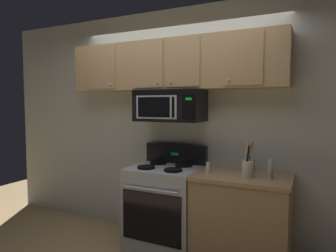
# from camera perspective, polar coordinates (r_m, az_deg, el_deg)

# --- Properties ---
(back_wall) EXTENTS (5.20, 0.10, 2.70)m
(back_wall) POSITION_cam_1_polar(r_m,az_deg,el_deg) (3.62, 2.08, 0.31)
(back_wall) COLOR silver
(back_wall) RESTS_ON ground_plane
(stove_range) EXTENTS (0.76, 0.69, 1.12)m
(stove_range) POSITION_cam_1_polar(r_m,az_deg,el_deg) (3.47, -0.49, -14.76)
(stove_range) COLOR #B7BABF
(stove_range) RESTS_ON ground_plane
(over_range_microwave) EXTENTS (0.76, 0.43, 0.35)m
(over_range_microwave) POSITION_cam_1_polar(r_m,az_deg,el_deg) (3.39, 0.37, 3.86)
(over_range_microwave) COLOR black
(upper_cabinets) EXTENTS (2.50, 0.36, 0.55)m
(upper_cabinets) POSITION_cam_1_polar(r_m,az_deg,el_deg) (3.44, 0.61, 11.37)
(upper_cabinets) COLOR tan
(counter_segment) EXTENTS (0.93, 0.65, 0.90)m
(counter_segment) POSITION_cam_1_polar(r_m,az_deg,el_deg) (3.22, 13.68, -16.73)
(counter_segment) COLOR tan
(counter_segment) RESTS_ON ground_plane
(utensil_crock_cream) EXTENTS (0.11, 0.11, 0.34)m
(utensil_crock_cream) POSITION_cam_1_polar(r_m,az_deg,el_deg) (3.00, 14.81, -7.49)
(utensil_crock_cream) COLOR beige
(utensil_crock_cream) RESTS_ON counter_segment
(salt_shaker) EXTENTS (0.05, 0.05, 0.11)m
(salt_shaker) POSITION_cam_1_polar(r_m,az_deg,el_deg) (3.08, 7.58, -7.82)
(salt_shaker) COLOR white
(salt_shaker) RESTS_ON counter_segment
(pepper_mill) EXTENTS (0.05, 0.05, 0.18)m
(pepper_mill) POSITION_cam_1_polar(r_m,az_deg,el_deg) (2.98, 18.76, -7.72)
(pepper_mill) COLOR #B7B2A8
(pepper_mill) RESTS_ON counter_segment
(spice_jar) EXTENTS (0.05, 0.05, 0.11)m
(spice_jar) POSITION_cam_1_polar(r_m,az_deg,el_deg) (3.29, 15.63, -7.19)
(spice_jar) COLOR #C64C19
(spice_jar) RESTS_ON counter_segment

